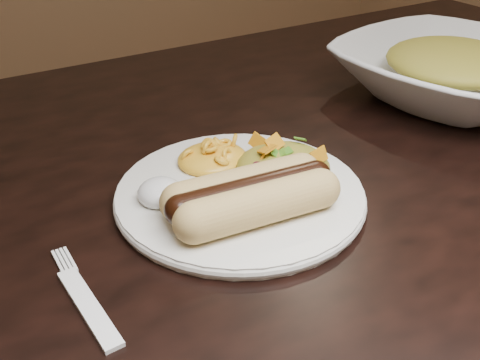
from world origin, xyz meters
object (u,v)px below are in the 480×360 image
serving_bowl (451,74)px  plate (240,194)px  table (262,247)px  fork (89,307)px

serving_bowl → plate: bearing=-169.4°
table → serving_bowl: serving_bowl is taller
table → fork: (-0.22, -0.09, 0.09)m
table → fork: bearing=-157.1°
table → plate: bearing=-152.3°
table → serving_bowl: 0.36m
fork → table: bearing=19.9°
table → plate: 0.11m
plate → fork: size_ratio=1.58×
plate → serving_bowl: 0.39m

